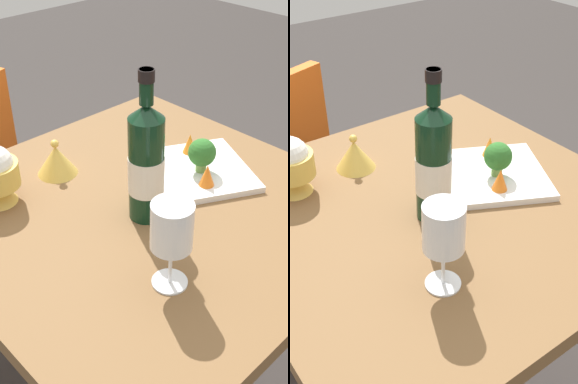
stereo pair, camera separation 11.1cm
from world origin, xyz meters
The scene contains 8 objects.
dining_table centered at (0.00, 0.00, 0.64)m, with size 0.88×0.88×0.73m.
wine_bottle centered at (-0.04, 0.03, 0.86)m, with size 0.08×0.08×0.33m.
wine_glass centered at (-0.22, 0.14, 0.86)m, with size 0.08×0.08×0.18m.
rice_bowl_lid centered at (0.24, 0.07, 0.77)m, with size 0.10×0.10×0.09m.
serving_plate centered at (0.00, -0.18, 0.74)m, with size 0.34×0.34×0.02m.
broccoli_floret centered at (-0.02, -0.18, 0.79)m, with size 0.07×0.07×0.09m.
carrot_garnish_left centered at (-0.07, -0.14, 0.77)m, with size 0.04×0.04×0.05m.
carrot_garnish_right centered at (0.06, -0.23, 0.77)m, with size 0.04×0.04×0.05m.
Camera 1 is at (-0.66, 0.63, 1.39)m, focal length 46.22 mm.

